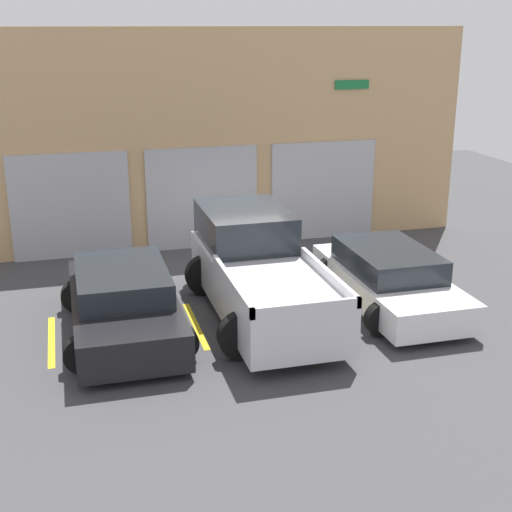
# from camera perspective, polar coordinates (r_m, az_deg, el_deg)

# --- Properties ---
(ground_plane) EXTENTS (28.00, 28.00, 0.00)m
(ground_plane) POSITION_cam_1_polar(r_m,az_deg,el_deg) (15.37, -1.32, -2.39)
(ground_plane) COLOR #3D3D3F
(shophouse_building) EXTENTS (13.32, 0.68, 5.32)m
(shophouse_building) POSITION_cam_1_polar(r_m,az_deg,el_deg) (17.82, -4.00, 9.12)
(shophouse_building) COLOR tan
(shophouse_building) RESTS_ON ground
(pickup_truck) EXTENTS (2.44, 5.02, 1.83)m
(pickup_truck) POSITION_cam_1_polar(r_m,az_deg,el_deg) (13.69, 0.20, -1.22)
(pickup_truck) COLOR silver
(pickup_truck) RESTS_ON ground
(sedan_white) EXTENTS (2.13, 4.23, 1.16)m
(sedan_white) POSITION_cam_1_polar(r_m,az_deg,el_deg) (14.42, 10.57, -1.77)
(sedan_white) COLOR white
(sedan_white) RESTS_ON ground
(sedan_side) EXTENTS (2.21, 4.28, 1.23)m
(sedan_side) POSITION_cam_1_polar(r_m,az_deg,el_deg) (13.10, -10.55, -3.71)
(sedan_side) COLOR black
(sedan_side) RESTS_ON ground
(parking_stripe_far_left) EXTENTS (0.12, 2.20, 0.01)m
(parking_stripe_far_left) POSITION_cam_1_polar(r_m,az_deg,el_deg) (13.28, -16.05, -6.55)
(parking_stripe_far_left) COLOR gold
(parking_stripe_far_left) RESTS_ON ground
(parking_stripe_left) EXTENTS (0.12, 2.20, 0.01)m
(parking_stripe_left) POSITION_cam_1_polar(r_m,az_deg,el_deg) (13.45, -4.83, -5.55)
(parking_stripe_left) COLOR gold
(parking_stripe_left) RESTS_ON ground
(parking_stripe_centre) EXTENTS (0.12, 2.20, 0.01)m
(parking_stripe_centre) POSITION_cam_1_polar(r_m,az_deg,el_deg) (14.10, 5.68, -4.41)
(parking_stripe_centre) COLOR gold
(parking_stripe_centre) RESTS_ON ground
(parking_stripe_right) EXTENTS (0.12, 2.20, 0.01)m
(parking_stripe_right) POSITION_cam_1_polar(r_m,az_deg,el_deg) (15.18, 14.95, -3.28)
(parking_stripe_right) COLOR gold
(parking_stripe_right) RESTS_ON ground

